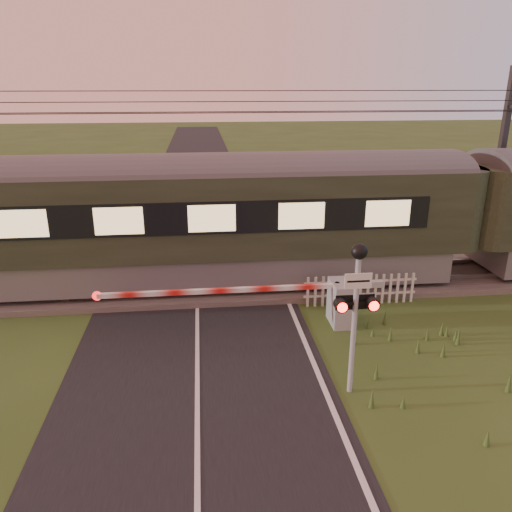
{
  "coord_description": "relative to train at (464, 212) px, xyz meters",
  "views": [
    {
      "loc": [
        0.24,
        -8.7,
        6.31
      ],
      "look_at": [
        1.57,
        3.2,
        2.15
      ],
      "focal_mm": 35.0,
      "sensor_mm": 36.0,
      "label": 1
    }
  ],
  "objects": [
    {
      "name": "catenary_mast",
      "position": [
        2.42,
        2.23,
        1.31
      ],
      "size": [
        0.22,
        2.46,
        6.9
      ],
      "color": "#2D2D30",
      "rests_on": "ground"
    },
    {
      "name": "overhead_wires",
      "position": [
        -8.89,
        0.0,
        3.45
      ],
      "size": [
        120.0,
        0.62,
        0.62
      ],
      "color": "black",
      "rests_on": "ground"
    },
    {
      "name": "crossing_signal",
      "position": [
        -5.61,
        -6.23,
        0.03
      ],
      "size": [
        0.85,
        0.35,
        3.35
      ],
      "color": "gray",
      "rests_on": "ground"
    },
    {
      "name": "boom_gate",
      "position": [
        -5.29,
        -3.05,
        -1.59
      ],
      "size": [
        7.72,
        0.95,
        1.26
      ],
      "color": "gray",
      "rests_on": "ground"
    },
    {
      "name": "picket_fence",
      "position": [
        -4.02,
        -1.89,
        -1.8
      ],
      "size": [
        3.44,
        0.08,
        0.94
      ],
      "color": "silver",
      "rests_on": "ground"
    },
    {
      "name": "ground",
      "position": [
        -8.89,
        -6.5,
        -2.28
      ],
      "size": [
        160.0,
        160.0,
        0.0
      ],
      "primitive_type": "plane",
      "color": "#30471B",
      "rests_on": "ground"
    },
    {
      "name": "track_bed",
      "position": [
        -8.89,
        0.0,
        -2.21
      ],
      "size": [
        140.0,
        3.4,
        0.39
      ],
      "color": "#47423D",
      "rests_on": "ground"
    },
    {
      "name": "road",
      "position": [
        -8.87,
        -6.73,
        -2.27
      ],
      "size": [
        6.0,
        140.0,
        0.03
      ],
      "color": "black",
      "rests_on": "ground"
    },
    {
      "name": "train",
      "position": [
        0.0,
        0.0,
        0.0
      ],
      "size": [
        42.79,
        2.95,
        3.99
      ],
      "color": "slate",
      "rests_on": "ground"
    }
  ]
}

